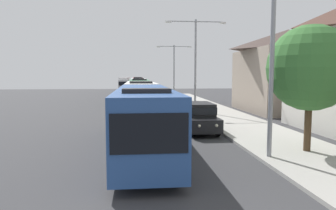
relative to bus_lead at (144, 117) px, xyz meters
The scene contains 13 objects.
bus_lead is the anchor object (origin of this frame).
bus_second_in_line 12.90m from the bus_lead, 90.00° to the left, with size 2.58×12.08×3.21m.
bus_middle 26.12m from the bus_lead, 90.00° to the left, with size 2.58×10.96×3.21m.
bus_fourth_in_line 38.18m from the bus_lead, 90.00° to the left, with size 2.58×11.45×3.21m.
bus_rear 50.39m from the bus_lead, 90.00° to the left, with size 2.58×11.35×3.21m.
bus_tail_end 62.70m from the bus_lead, 90.00° to the left, with size 2.58×12.01×3.21m.
white_suv 6.07m from the bus_lead, 52.23° to the left, with size 1.86×4.81×1.90m.
box_truck_oncoming 60.19m from the bus_lead, 93.14° to the left, with size 2.35×6.92×3.15m.
streetlamp_near 6.87m from the bus_lead, 21.41° to the right, with size 5.94×0.28×8.57m.
streetlamp_mid 16.65m from the bus_lead, 70.54° to the left, with size 5.93×0.28×8.88m.
streetlamp_far 33.28m from the bus_lead, 80.62° to the left, with size 5.35×0.28×8.07m.
roadside_tree 8.05m from the bus_lead, ahead, with size 3.95×3.95×5.84m.
house_distant_gabled 21.47m from the bus_lead, 46.01° to the left, with size 8.67×10.43×8.22m.
Camera 1 is at (-1.66, -3.99, 3.70)m, focal length 33.41 mm.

